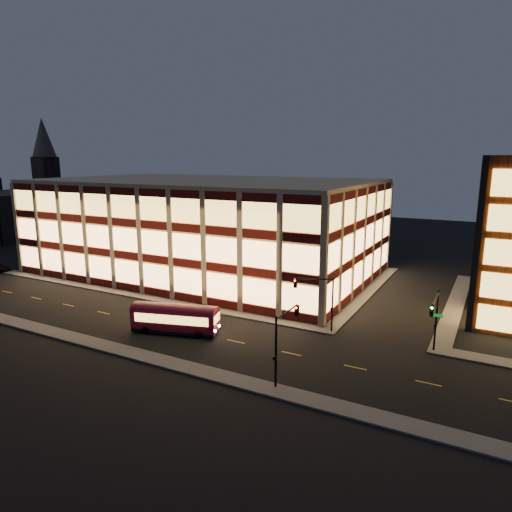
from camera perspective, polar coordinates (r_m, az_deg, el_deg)
The scene contains 12 objects.
ground at distance 59.30m, azimuth -12.97°, elevation -5.56°, with size 200.00×200.00×0.00m, color black.
sidewalk_office_south at distance 61.92m, azimuth -14.46°, elevation -4.80°, with size 54.00×2.00×0.15m, color #514F4C.
sidewalk_office_east at distance 63.49m, azimuth 13.76°, elevation -4.34°, with size 2.00×30.00×0.15m, color #514F4C.
sidewalk_tower_west at distance 61.88m, azimuth 23.69°, elevation -5.48°, with size 2.00×30.00×0.15m, color #514F4C.
sidewalk_near at distance 50.85m, azimuth -22.73°, elevation -9.14°, with size 100.00×2.00×0.15m, color #514F4C.
office_building at distance 72.48m, azimuth -6.19°, elevation 3.78°, with size 50.45×30.45×14.50m.
church_tower at distance 135.77m, azimuth -24.56°, elevation 7.39°, with size 5.00×5.00×18.00m, color #2D2621.
church_spire at distance 135.59m, azimuth -25.10°, elevation 13.29°, with size 6.00×6.00×10.00m, color #4C473F.
traffic_signal_far at distance 47.18m, azimuth 7.86°, elevation -4.73°, with size 3.79×1.87×6.00m.
traffic_signal_right at distance 43.95m, azimuth 21.46°, elevation -6.78°, with size 1.20×4.37×6.00m.
traffic_signal_near at distance 36.85m, azimuth 3.52°, elevation -9.53°, with size 0.32×4.45×6.00m.
trolley_bus at distance 48.14m, azimuth -10.08°, elevation -7.51°, with size 9.23×4.63×3.03m.
Camera 1 is at (37.71, -42.19, 17.74)m, focal length 32.00 mm.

